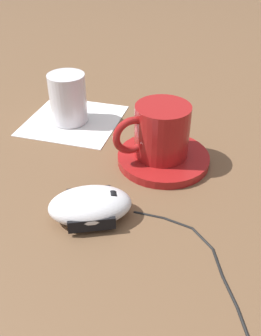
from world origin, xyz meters
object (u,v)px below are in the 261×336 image
(coffee_cup, at_px, (160,131))
(computer_mouse, at_px, (90,205))
(drinking_glass, at_px, (68,98))
(saucer, at_px, (163,158))

(coffee_cup, height_order, computer_mouse, coffee_cup)
(coffee_cup, height_order, drinking_glass, coffee_cup)
(saucer, relative_size, computer_mouse, 1.16)
(computer_mouse, xyz_separation_m, drinking_glass, (-0.18, 0.16, 0.03))
(saucer, distance_m, coffee_cup, 0.04)
(saucer, xyz_separation_m, drinking_glass, (-0.19, 0.01, 0.04))
(drinking_glass, bearing_deg, coffee_cup, -3.48)
(coffee_cup, relative_size, computer_mouse, 0.89)
(saucer, relative_size, drinking_glass, 1.62)
(saucer, xyz_separation_m, coffee_cup, (-0.01, -0.00, 0.04))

